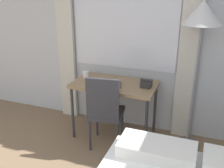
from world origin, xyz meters
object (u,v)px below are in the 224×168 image
Objects in this scene: desk_chair at (105,109)px; book at (111,84)px; desk at (115,88)px; telephone at (146,83)px; standing_lamp at (202,23)px; mug at (86,74)px.

desk_chair is 0.33m from book.
telephone is at bearing 2.60° from desk.
book is at bearing -170.85° from standing_lamp.
book is 3.47× the size of mug.
desk_chair is 0.63m from mug.
telephone is 0.50× the size of book.
standing_lamp is 6.21× the size of book.
standing_lamp reaches higher than telephone.
mug is at bearing 172.10° from desk.
desk is 7.32× the size of telephone.
standing_lamp is (0.95, 0.07, 0.85)m from desk.
desk is at bearing -175.91° from standing_lamp.
desk is 0.42m from telephone.
book is (-0.01, 0.23, 0.23)m from desk_chair.
standing_lamp is at bearing 9.15° from book.
desk is 0.35m from desk_chair.
mug is at bearing 160.64° from book.
mug is at bearing -179.66° from standing_lamp.
desk_chair is at bearing -90.68° from desk.
standing_lamp is 12.34× the size of telephone.
telephone is (0.40, 0.02, 0.11)m from desk.
desk is 3.69× the size of book.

